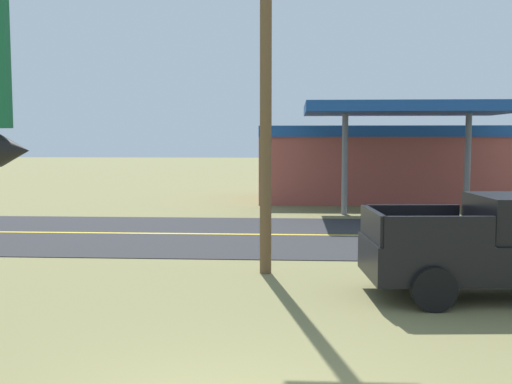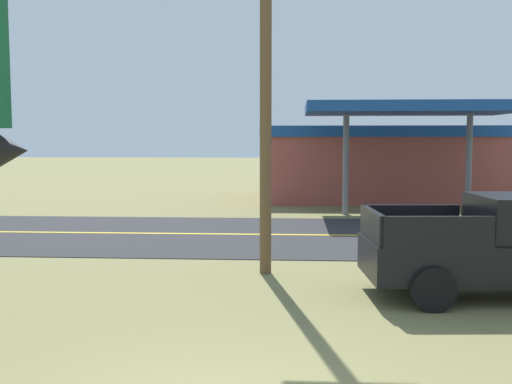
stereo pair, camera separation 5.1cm
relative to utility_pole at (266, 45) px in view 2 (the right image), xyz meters
The scene contains 5 objects.
road_asphalt 7.45m from the utility_pole, 92.55° to the left, with size 140.00×8.00×0.02m, color #2B2B2D.
road_centre_line 7.44m from the utility_pole, 92.55° to the left, with size 126.00×0.20×0.01m, color gold.
utility_pole is the anchor object (origin of this frame).
gas_station 17.64m from the utility_pole, 73.02° to the left, with size 12.00×11.50×4.40m.
pickup_black_parked_on_lawn 6.49m from the utility_pole, 20.98° to the right, with size 5.33×2.53×1.96m.
Camera 2 is at (0.90, -6.12, 3.04)m, focal length 43.18 mm.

